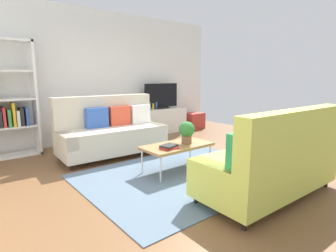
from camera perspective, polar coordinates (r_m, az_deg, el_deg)
name	(u,v)px	position (r m, az deg, el deg)	size (l,w,h in m)	color
ground_plane	(181,169)	(4.34, 2.73, -9.16)	(7.68, 7.68, 0.00)	brown
wall_far	(100,77)	(6.45, -14.15, 10.08)	(6.40, 0.12, 2.90)	white
area_rug	(183,174)	(4.12, 3.23, -10.18)	(2.90, 2.20, 0.01)	slate
couch_beige	(111,131)	(5.11, -11.86, -1.11)	(1.93, 0.92, 1.10)	beige
couch_green	(272,162)	(3.50, 21.16, -7.11)	(1.93, 0.90, 1.10)	#C1CC51
coffee_table	(177,146)	(4.17, 1.95, -4.31)	(1.10, 0.56, 0.42)	#9E7042
tv_console	(161,121)	(7.03, -1.50, 1.13)	(1.40, 0.44, 0.64)	silver
tv	(161,96)	(6.94, -1.42, 6.27)	(1.00, 0.20, 0.64)	black
bookshelf	(0,104)	(5.59, -31.97, 4.02)	(1.10, 0.36, 2.10)	white
storage_trunk	(194,121)	(7.68, 5.49, 1.13)	(0.52, 0.40, 0.44)	#B2382D
potted_plant	(187,131)	(4.19, 3.96, -1.11)	(0.24, 0.24, 0.35)	brown
table_book_0	(169,148)	(3.94, 0.22, -4.58)	(0.24, 0.18, 0.03)	red
table_book_1	(169,146)	(3.93, 0.22, -4.19)	(0.24, 0.18, 0.03)	#262626
vase_0	(141,106)	(6.68, -5.74, 4.17)	(0.13, 0.13, 0.18)	#B24C4C
bottle_0	(149,106)	(6.71, -3.94, 4.26)	(0.06, 0.06, 0.19)	#3F8C4C
bottle_1	(153,106)	(6.78, -3.18, 4.15)	(0.05, 0.05, 0.15)	gold
bottle_2	(156,106)	(6.84, -2.48, 4.34)	(0.04, 0.04, 0.18)	#3359B2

